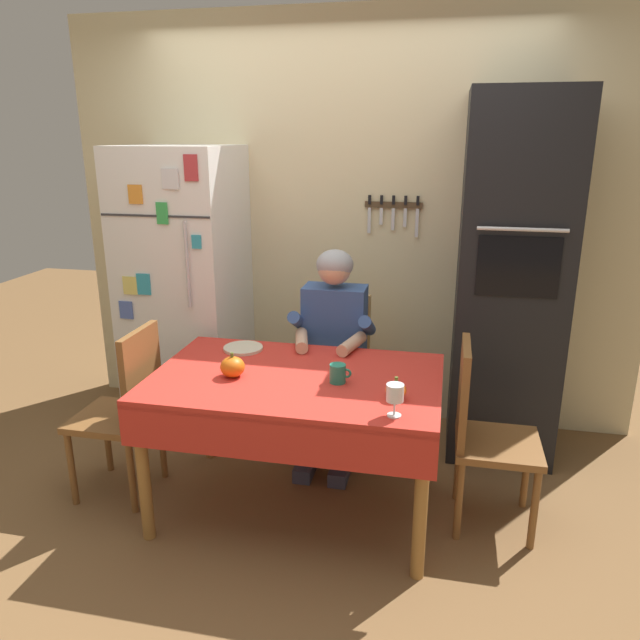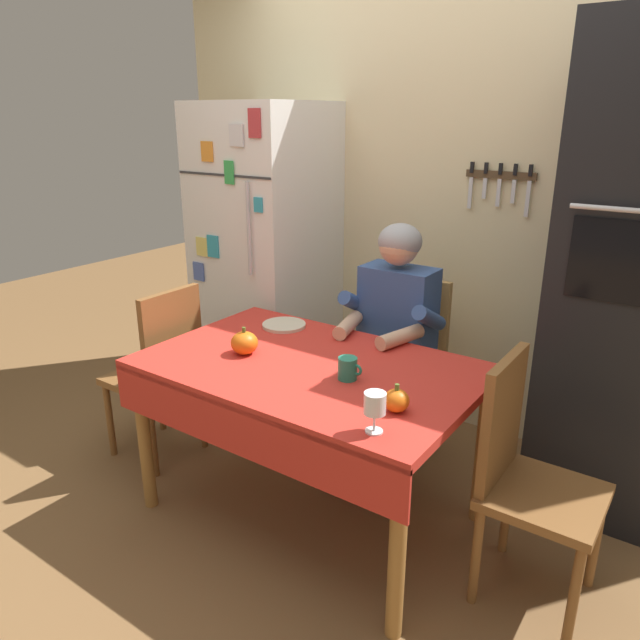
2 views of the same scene
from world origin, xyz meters
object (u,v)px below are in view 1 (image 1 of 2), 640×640
at_px(wall_oven, 510,281).
at_px(chair_behind_person, 338,364).
at_px(seated_person, 332,339).
at_px(serving_tray, 243,348).
at_px(dining_table, 295,393).
at_px(chair_right_side, 482,428).
at_px(chair_left_side, 127,405).
at_px(coffee_mug, 338,373).
at_px(refrigerator, 186,290).
at_px(pumpkin_medium, 396,390).
at_px(pumpkin_large, 233,367).
at_px(wine_glass, 395,394).

height_order(wall_oven, chair_behind_person, wall_oven).
height_order(seated_person, serving_tray, seated_person).
bearing_deg(dining_table, chair_right_side, 6.65).
distance_m(chair_left_side, coffee_mug, 1.15).
distance_m(coffee_mug, serving_tray, 0.68).
xyz_separation_m(seated_person, coffee_mug, (0.15, -0.62, 0.05)).
relative_size(refrigerator, serving_tray, 8.41).
distance_m(chair_left_side, pumpkin_medium, 1.43).
relative_size(wall_oven, chair_behind_person, 2.26).
height_order(chair_left_side, pumpkin_large, chair_left_side).
height_order(wall_oven, serving_tray, wall_oven).
distance_m(coffee_mug, wine_glass, 0.42).
bearing_deg(refrigerator, dining_table, -42.91).
bearing_deg(coffee_mug, chair_left_side, -179.77).
height_order(coffee_mug, pumpkin_medium, pumpkin_medium).
distance_m(chair_behind_person, chair_right_side, 1.08).
xyz_separation_m(chair_behind_person, chair_left_side, (-0.97, -0.82, 0.00)).
height_order(dining_table, serving_tray, serving_tray).
bearing_deg(dining_table, pumpkin_large, -169.39).
xyz_separation_m(dining_table, serving_tray, (-0.37, 0.32, 0.09)).
relative_size(chair_right_side, pumpkin_large, 7.60).
height_order(chair_right_side, wine_glass, chair_right_side).
relative_size(coffee_mug, pumpkin_large, 0.85).
distance_m(wall_oven, wine_glass, 1.37).
height_order(chair_behind_person, pumpkin_medium, chair_behind_person).
distance_m(wall_oven, chair_left_side, 2.23).
bearing_deg(coffee_mug, pumpkin_large, -176.01).
relative_size(chair_behind_person, serving_tray, 4.35).
bearing_deg(pumpkin_large, seated_person, 61.15).
xyz_separation_m(chair_right_side, wine_glass, (-0.39, -0.42, 0.33)).
relative_size(refrigerator, coffee_mug, 17.28).
bearing_deg(pumpkin_large, wine_glass, -18.12).
height_order(refrigerator, chair_right_side, refrigerator).
height_order(pumpkin_large, serving_tray, pumpkin_large).
distance_m(seated_person, coffee_mug, 0.64).
height_order(chair_right_side, coffee_mug, chair_right_side).
bearing_deg(pumpkin_medium, chair_left_side, 174.96).
relative_size(wall_oven, pumpkin_large, 17.17).
height_order(refrigerator, seated_person, refrigerator).
height_order(wine_glass, serving_tray, wine_glass).
xyz_separation_m(wine_glass, serving_tray, (-0.88, 0.64, -0.09)).
relative_size(chair_behind_person, chair_right_side, 1.00).
height_order(refrigerator, coffee_mug, refrigerator).
bearing_deg(dining_table, seated_person, 83.57).
distance_m(seated_person, pumpkin_medium, 0.87).
relative_size(chair_right_side, wine_glass, 6.55).
relative_size(seated_person, chair_left_side, 1.34).
height_order(seated_person, coffee_mug, seated_person).
bearing_deg(wall_oven, refrigerator, -178.86).
relative_size(chair_left_side, pumpkin_large, 7.60).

